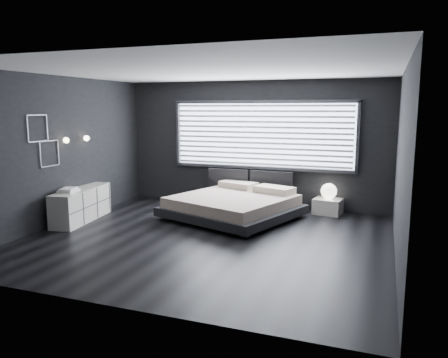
% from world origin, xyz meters
% --- Properties ---
extents(room, '(6.04, 6.00, 2.80)m').
position_xyz_m(room, '(0.00, 0.00, 1.40)').
color(room, black).
rests_on(room, ground).
extents(window, '(4.14, 0.09, 1.52)m').
position_xyz_m(window, '(0.20, 2.70, 1.61)').
color(window, white).
rests_on(window, ground).
extents(headboard, '(1.96, 0.16, 0.52)m').
position_xyz_m(headboard, '(-0.04, 2.64, 0.57)').
color(headboard, black).
rests_on(headboard, ground).
extents(sconce_near, '(0.18, 0.11, 0.11)m').
position_xyz_m(sconce_near, '(-2.88, 0.05, 1.60)').
color(sconce_near, silver).
rests_on(sconce_near, ground).
extents(sconce_far, '(0.18, 0.11, 0.11)m').
position_xyz_m(sconce_far, '(-2.88, 0.65, 1.60)').
color(sconce_far, silver).
rests_on(sconce_far, ground).
extents(wall_art_upper, '(0.01, 0.48, 0.48)m').
position_xyz_m(wall_art_upper, '(-2.98, -0.55, 1.85)').
color(wall_art_upper, '#47474C').
rests_on(wall_art_upper, ground).
extents(wall_art_lower, '(0.01, 0.48, 0.48)m').
position_xyz_m(wall_art_lower, '(-2.98, -0.30, 1.38)').
color(wall_art_lower, '#47474C').
rests_on(wall_art_lower, ground).
extents(bed, '(2.86, 2.80, 0.59)m').
position_xyz_m(bed, '(-0.03, 1.50, 0.27)').
color(bed, black).
rests_on(bed, ground).
extents(nightstand, '(0.62, 0.54, 0.32)m').
position_xyz_m(nightstand, '(1.71, 2.50, 0.16)').
color(nightstand, silver).
rests_on(nightstand, ground).
extents(orb_lamp, '(0.33, 0.33, 0.33)m').
position_xyz_m(orb_lamp, '(1.72, 2.50, 0.49)').
color(orb_lamp, white).
rests_on(orb_lamp, nightstand).
extents(dresser, '(0.67, 1.65, 0.64)m').
position_xyz_m(dresser, '(-2.78, 0.26, 0.32)').
color(dresser, silver).
rests_on(dresser, ground).
extents(book_stack, '(0.34, 0.41, 0.08)m').
position_xyz_m(book_stack, '(-2.79, -0.08, 0.68)').
color(book_stack, white).
rests_on(book_stack, dresser).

